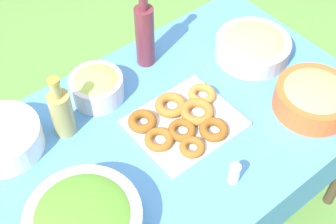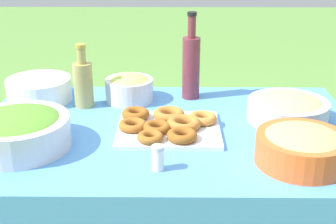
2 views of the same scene
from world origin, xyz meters
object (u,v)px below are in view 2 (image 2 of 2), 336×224
object	(u,v)px
salad_bowl	(17,130)
bread_bowl	(302,146)
plate_stack	(39,89)
wine_bottle	(191,65)
pasta_bowl	(288,108)
donut_platter	(168,125)
fruit_bowl	(129,87)
olive_oil_bottle	(83,82)

from	to	relation	value
salad_bowl	bread_bowl	bearing A→B (deg)	173.65
salad_bowl	plate_stack	world-z (taller)	salad_bowl
plate_stack	bread_bowl	distance (m)	1.12
wine_bottle	bread_bowl	xyz separation A→B (m)	(-0.33, 0.59, -0.09)
pasta_bowl	donut_platter	distance (m)	0.47
wine_bottle	fruit_bowl	size ratio (longest dim) A/B	1.83
salad_bowl	donut_platter	xyz separation A→B (m)	(-0.50, -0.13, -0.04)
plate_stack	fruit_bowl	xyz separation A→B (m)	(-0.38, 0.00, 0.01)
donut_platter	plate_stack	bearing A→B (deg)	-29.64
olive_oil_bottle	fruit_bowl	distance (m)	0.20
pasta_bowl	olive_oil_bottle	size ratio (longest dim) A/B	1.17
donut_platter	wine_bottle	xyz separation A→B (m)	(-0.10, -0.35, 0.12)
olive_oil_bottle	bread_bowl	world-z (taller)	olive_oil_bottle
bread_bowl	donut_platter	bearing A→B (deg)	-29.27
pasta_bowl	bread_bowl	distance (m)	0.35
salad_bowl	fruit_bowl	bearing A→B (deg)	-127.04
bread_bowl	pasta_bowl	bearing A→B (deg)	-95.82
donut_platter	plate_stack	size ratio (longest dim) A/B	1.40
pasta_bowl	fruit_bowl	size ratio (longest dim) A/B	1.52
fruit_bowl	plate_stack	bearing A→B (deg)	-0.19
salad_bowl	fruit_bowl	world-z (taller)	salad_bowl
salad_bowl	pasta_bowl	distance (m)	0.99
pasta_bowl	olive_oil_bottle	distance (m)	0.82
bread_bowl	fruit_bowl	bearing A→B (deg)	-42.95
pasta_bowl	bread_bowl	xyz separation A→B (m)	(0.04, 0.34, 0.01)
bread_bowl	wine_bottle	bearing A→B (deg)	-60.92
salad_bowl	plate_stack	xyz separation A→B (m)	(0.05, -0.45, -0.02)
plate_stack	bread_bowl	xyz separation A→B (m)	(-0.97, 0.55, 0.01)
salad_bowl	fruit_bowl	size ratio (longest dim) A/B	1.73
pasta_bowl	plate_stack	world-z (taller)	pasta_bowl
olive_oil_bottle	bread_bowl	size ratio (longest dim) A/B	0.91
wine_bottle	fruit_bowl	bearing A→B (deg)	8.94
salad_bowl	fruit_bowl	distance (m)	0.56
olive_oil_bottle	bread_bowl	bearing A→B (deg)	147.88
salad_bowl	donut_platter	world-z (taller)	salad_bowl
donut_platter	bread_bowl	bearing A→B (deg)	150.73
pasta_bowl	olive_oil_bottle	world-z (taller)	olive_oil_bottle
olive_oil_bottle	wine_bottle	world-z (taller)	wine_bottle
olive_oil_bottle	bread_bowl	distance (m)	0.91
pasta_bowl	wine_bottle	world-z (taller)	wine_bottle
olive_oil_bottle	plate_stack	bearing A→B (deg)	-18.18
wine_bottle	pasta_bowl	bearing A→B (deg)	145.93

